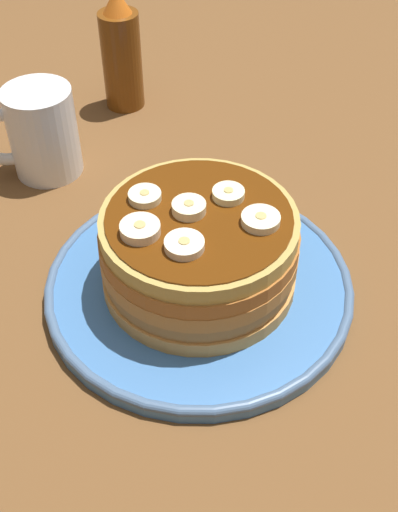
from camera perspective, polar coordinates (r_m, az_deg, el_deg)
name	(u,v)px	position (r cm, az deg, el deg)	size (l,w,h in cm)	color
ground_plane	(199,302)	(57.19, 0.00, -4.14)	(140.00, 140.00, 3.00)	brown
plate	(199,284)	(55.48, 0.00, -2.55)	(26.81, 26.81, 1.53)	#3F72B2
pancake_stack	(199,252)	(52.40, 0.03, 0.37)	(17.14, 16.88, 7.42)	#D08E45
banana_slice_0	(189,208)	(50.23, -0.91, 4.32)	(2.74, 2.74, 1.07)	#FCEAB5
banana_slice_1	(184,245)	(47.13, -1.33, 0.97)	(3.04, 3.04, 0.93)	#FDEAC3
banana_slice_2	(261,220)	(49.47, 5.56, 3.23)	(3.07, 3.07, 0.93)	#FBF0C0
banana_slice_3	(228,194)	(51.75, 2.66, 5.56)	(2.66, 2.66, 0.91)	#F6F0B6
banana_slice_4	(140,230)	(48.50, -5.32, 2.37)	(3.14, 3.14, 1.07)	#FCE3BA
banana_slice_5	(145,197)	(51.65, -4.90, 5.33)	(2.70, 2.70, 0.90)	#F4EDBD
coffee_mug	(39,131)	(68.65, -14.19, 10.82)	(10.62, 7.14, 9.49)	white
syrup_bottle	(122,55)	(78.23, -6.98, 17.55)	(4.69, 4.69, 14.28)	brown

